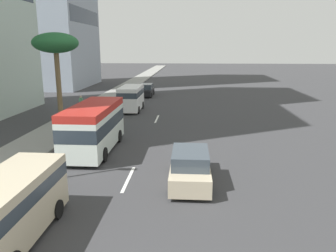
{
  "coord_description": "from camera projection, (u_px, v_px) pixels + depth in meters",
  "views": [
    {
      "loc": [
        -2.19,
        -2.98,
        6.36
      ],
      "look_at": [
        19.76,
        -1.49,
        1.04
      ],
      "focal_mm": 35.05,
      "sensor_mm": 36.0,
      "label": 1
    }
  ],
  "objects": [
    {
      "name": "pedestrian_near_lamp",
      "position": [
        81.0,
        103.0,
        31.67
      ],
      "size": [
        0.3,
        0.34,
        1.65
      ],
      "rotation": [
        0.0,
        0.0,
        4.81
      ],
      "color": "red",
      "rests_on": "sidewalk_right"
    },
    {
      "name": "lane_stripe_mid",
      "position": [
        128.0,
        179.0,
        16.19
      ],
      "size": [
        3.2,
        0.16,
        0.01
      ],
      "primitive_type": "cube",
      "color": "silver",
      "rests_on": "ground_plane"
    },
    {
      "name": "car_fifth",
      "position": [
        146.0,
        90.0,
        43.55
      ],
      "size": [
        4.45,
        1.9,
        1.59
      ],
      "rotation": [
        0.0,
        0.0,
        3.14
      ],
      "color": "black",
      "rests_on": "ground_plane"
    },
    {
      "name": "palm_tree",
      "position": [
        56.0,
        45.0,
        27.11
      ],
      "size": [
        3.76,
        3.76,
        7.39
      ],
      "color": "brown",
      "rests_on": "sidewalk_right"
    },
    {
      "name": "car_fourth",
      "position": [
        190.0,
        167.0,
        15.68
      ],
      "size": [
        4.68,
        1.91,
        1.64
      ],
      "color": "beige",
      "rests_on": "ground_plane"
    },
    {
      "name": "minibus_lead",
      "position": [
        94.0,
        126.0,
        20.29
      ],
      "size": [
        6.87,
        2.44,
        2.92
      ],
      "rotation": [
        0.0,
        0.0,
        3.14
      ],
      "color": "silver",
      "rests_on": "ground_plane"
    },
    {
      "name": "ground_plane",
      "position": [
        161.0,
        109.0,
        34.36
      ],
      "size": [
        198.0,
        198.0,
        0.0
      ],
      "primitive_type": "plane",
      "color": "#38383A"
    },
    {
      "name": "sidewalk_right",
      "position": [
        93.0,
        108.0,
        34.83
      ],
      "size": [
        162.0,
        3.4,
        0.15
      ],
      "primitive_type": "cube",
      "color": "gray",
      "rests_on": "ground_plane"
    },
    {
      "name": "van_second",
      "position": [
        131.0,
        97.0,
        33.27
      ],
      "size": [
        4.81,
        2.11,
        2.49
      ],
      "rotation": [
        0.0,
        0.0,
        3.14
      ],
      "color": "white",
      "rests_on": "ground_plane"
    },
    {
      "name": "van_third",
      "position": [
        8.0,
        206.0,
        10.72
      ],
      "size": [
        5.39,
        2.06,
        2.24
      ],
      "rotation": [
        0.0,
        0.0,
        3.14
      ],
      "color": "beige",
      "rests_on": "ground_plane"
    },
    {
      "name": "lane_stripe_far",
      "position": [
        157.0,
        119.0,
        29.75
      ],
      "size": [
        3.2,
        0.16,
        0.01
      ],
      "primitive_type": "cube",
      "color": "silver",
      "rests_on": "ground_plane"
    }
  ]
}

